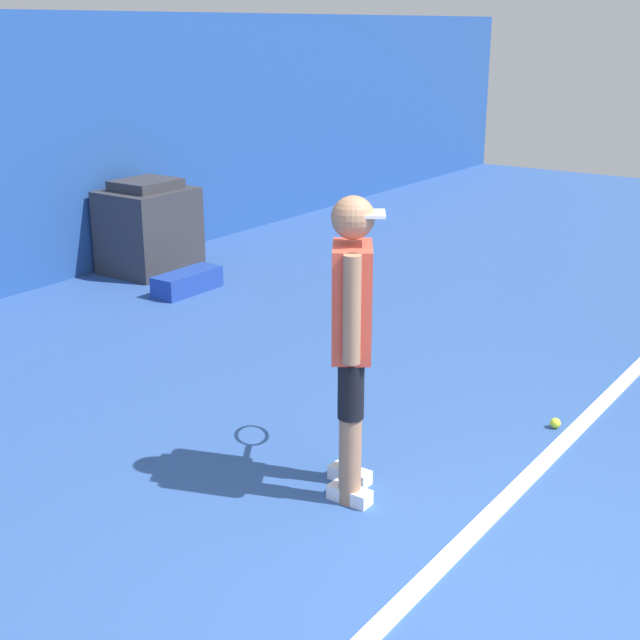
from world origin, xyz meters
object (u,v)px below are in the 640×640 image
at_px(covered_chair, 149,228).
at_px(tennis_ball, 555,423).
at_px(equipment_bag, 187,282).
at_px(tennis_player, 352,335).

bearing_deg(covered_chair, tennis_ball, -104.32).
bearing_deg(tennis_ball, equipment_bag, 77.58).
height_order(tennis_player, covered_chair, tennis_player).
xyz_separation_m(tennis_ball, equipment_bag, (0.88, 4.00, 0.07)).
xyz_separation_m(tennis_player, equipment_bag, (2.30, 3.37, -0.81)).
distance_m(tennis_player, covered_chair, 5.02).
relative_size(tennis_ball, covered_chair, 0.07).
bearing_deg(tennis_ball, tennis_player, 156.12).
relative_size(tennis_player, tennis_ball, 24.08).
relative_size(tennis_player, covered_chair, 1.73).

